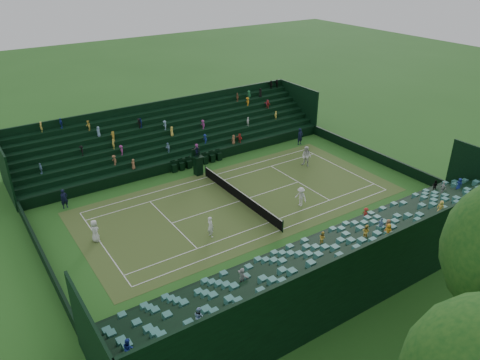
# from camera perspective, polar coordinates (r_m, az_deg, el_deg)

# --- Properties ---
(ground) EXTENTS (160.00, 160.00, 0.00)m
(ground) POSITION_cam_1_polar(r_m,az_deg,el_deg) (39.56, 0.00, -2.59)
(ground) COLOR #265C1D
(ground) RESTS_ON ground
(court_surface) EXTENTS (12.97, 26.77, 0.01)m
(court_surface) POSITION_cam_1_polar(r_m,az_deg,el_deg) (39.56, 0.00, -2.58)
(court_surface) COLOR #2E6C24
(court_surface) RESTS_ON ground
(perimeter_wall_north) EXTENTS (17.17, 0.20, 1.00)m
(perimeter_wall_north) POSITION_cam_1_polar(r_m,az_deg,el_deg) (49.05, 15.67, 3.04)
(perimeter_wall_north) COLOR black
(perimeter_wall_north) RESTS_ON ground
(perimeter_wall_south) EXTENTS (17.17, 0.20, 1.00)m
(perimeter_wall_south) POSITION_cam_1_polar(r_m,az_deg,el_deg) (34.51, -22.82, -8.81)
(perimeter_wall_south) COLOR black
(perimeter_wall_south) RESTS_ON ground
(perimeter_wall_east) EXTENTS (0.20, 31.77, 1.00)m
(perimeter_wall_east) POSITION_cam_1_polar(r_m,az_deg,el_deg) (33.62, 8.11, -7.71)
(perimeter_wall_east) COLOR black
(perimeter_wall_east) RESTS_ON ground
(perimeter_wall_west) EXTENTS (0.20, 31.77, 1.00)m
(perimeter_wall_west) POSITION_cam_1_polar(r_m,az_deg,el_deg) (45.89, -5.88, 2.28)
(perimeter_wall_west) COLOR black
(perimeter_wall_west) RESTS_ON ground
(north_grandstand) EXTENTS (6.60, 32.00, 4.90)m
(north_grandstand) POSITION_cam_1_polar(r_m,az_deg,el_deg) (30.66, 13.41, -9.63)
(north_grandstand) COLOR black
(north_grandstand) RESTS_ON ground
(south_grandstand) EXTENTS (6.60, 32.00, 4.90)m
(south_grandstand) POSITION_cam_1_polar(r_m,az_deg,el_deg) (48.95, -8.27, 5.07)
(south_grandstand) COLOR black
(south_grandstand) RESTS_ON ground
(tennis_net) EXTENTS (11.67, 0.10, 1.06)m
(tennis_net) POSITION_cam_1_polar(r_m,az_deg,el_deg) (39.31, 0.00, -1.92)
(tennis_net) COLOR black
(tennis_net) RESTS_ON ground
(umpire_chair) EXTENTS (0.88, 0.88, 2.76)m
(umpire_chair) POSITION_cam_1_polar(r_m,az_deg,el_deg) (43.84, -5.16, 2.09)
(umpire_chair) COLOR black
(umpire_chair) RESTS_ON ground
(courtside_chairs) EXTENTS (0.52, 5.49, 1.12)m
(courtside_chairs) POSITION_cam_1_polar(r_m,az_deg,el_deg) (45.94, -5.27, 2.23)
(courtside_chairs) COLOR black
(courtside_chairs) RESTS_ON ground
(player_near_west) EXTENTS (0.89, 0.62, 1.74)m
(player_near_west) POSITION_cam_1_polar(r_m,az_deg,el_deg) (35.59, -17.28, -5.94)
(player_near_west) COLOR white
(player_near_west) RESTS_ON ground
(player_near_east) EXTENTS (0.64, 0.45, 1.69)m
(player_near_east) POSITION_cam_1_polar(r_m,az_deg,el_deg) (34.59, -3.62, -5.70)
(player_near_east) COLOR white
(player_near_east) RESTS_ON ground
(player_far_west) EXTENTS (1.20, 1.08, 2.02)m
(player_far_west) POSITION_cam_1_polar(r_m,az_deg,el_deg) (45.92, 8.10, 2.87)
(player_far_west) COLOR white
(player_far_west) RESTS_ON ground
(player_far_east) EXTENTS (1.20, 0.87, 1.67)m
(player_far_east) POSITION_cam_1_polar(r_m,az_deg,el_deg) (38.84, 7.42, -2.02)
(player_far_east) COLOR white
(player_far_east) RESTS_ON ground
(line_judge_north) EXTENTS (0.46, 0.68, 1.85)m
(line_judge_north) POSITION_cam_1_polar(r_m,az_deg,el_deg) (51.03, 7.34, 5.28)
(line_judge_north) COLOR black
(line_judge_north) RESTS_ON ground
(line_judge_south) EXTENTS (0.46, 0.64, 1.66)m
(line_judge_south) POSITION_cam_1_polar(r_m,az_deg,el_deg) (40.81, -20.64, -2.16)
(line_judge_south) COLOR black
(line_judge_south) RESTS_ON ground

